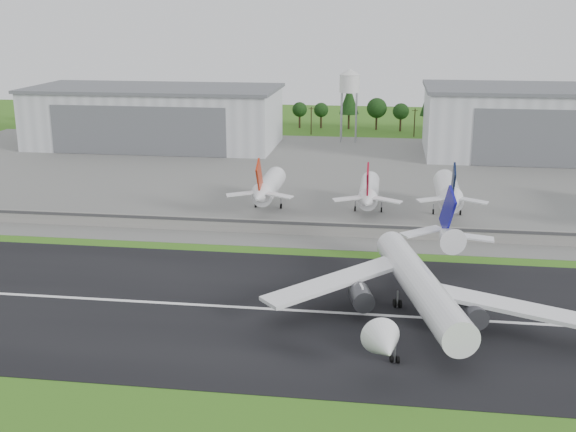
# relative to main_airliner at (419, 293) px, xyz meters

# --- Properties ---
(ground) EXTENTS (600.00, 600.00, 0.00)m
(ground) POSITION_rel_main_airliner_xyz_m (-17.80, -9.58, -4.89)
(ground) COLOR #336718
(ground) RESTS_ON ground
(runway) EXTENTS (320.00, 60.00, 0.10)m
(runway) POSITION_rel_main_airliner_xyz_m (-17.80, 0.42, -4.84)
(runway) COLOR black
(runway) RESTS_ON ground
(runway_centerline) EXTENTS (220.00, 1.00, 0.02)m
(runway_centerline) POSITION_rel_main_airliner_xyz_m (-17.80, 0.42, -4.78)
(runway_centerline) COLOR white
(runway_centerline) RESTS_ON runway
(apron) EXTENTS (320.00, 150.00, 0.10)m
(apron) POSITION_rel_main_airliner_xyz_m (-17.80, 110.42, -4.84)
(apron) COLOR slate
(apron) RESTS_ON ground
(blast_fence) EXTENTS (240.00, 0.61, 3.50)m
(blast_fence) POSITION_rel_main_airliner_xyz_m (-17.80, 45.41, -3.09)
(blast_fence) COLOR gray
(blast_fence) RESTS_ON ground
(hangar_west) EXTENTS (97.00, 44.00, 23.20)m
(hangar_west) POSITION_rel_main_airliner_xyz_m (-97.80, 155.34, 6.74)
(hangar_west) COLOR silver
(hangar_west) RESTS_ON ground
(hangar_east) EXTENTS (102.00, 47.00, 25.20)m
(hangar_east) POSITION_rel_main_airliner_xyz_m (57.20, 155.34, 7.73)
(hangar_east) COLOR silver
(hangar_east) RESTS_ON ground
(water_tower) EXTENTS (8.40, 8.40, 29.40)m
(water_tower) POSITION_rel_main_airliner_xyz_m (-22.80, 175.42, 19.66)
(water_tower) COLOR #99999E
(water_tower) RESTS_ON ground
(utility_poles) EXTENTS (230.00, 3.00, 12.00)m
(utility_poles) POSITION_rel_main_airliner_xyz_m (-17.80, 190.42, -4.89)
(utility_poles) COLOR black
(utility_poles) RESTS_ON ground
(treeline) EXTENTS (320.00, 16.00, 22.00)m
(treeline) POSITION_rel_main_airliner_xyz_m (-17.80, 205.42, -4.89)
(treeline) COLOR black
(treeline) RESTS_ON ground
(main_airliner) EXTENTS (55.72, 58.70, 18.17)m
(main_airliner) POSITION_rel_main_airliner_xyz_m (0.00, 0.00, 0.00)
(main_airliner) COLOR white
(main_airliner) RESTS_ON runway
(parked_jet_red_a) EXTENTS (7.36, 31.29, 16.61)m
(parked_jet_red_a) POSITION_rel_main_airliner_xyz_m (-38.05, 66.98, 1.21)
(parked_jet_red_a) COLOR white
(parked_jet_red_a) RESTS_ON ground
(parked_jet_red_b) EXTENTS (7.36, 31.29, 16.35)m
(parked_jet_red_b) POSITION_rel_main_airliner_xyz_m (-10.99, 66.93, 0.97)
(parked_jet_red_b) COLOR white
(parked_jet_red_b) RESTS_ON ground
(parked_jet_navy) EXTENTS (7.36, 31.29, 16.94)m
(parked_jet_navy) POSITION_rel_main_airliner_xyz_m (9.58, 67.02, 1.52)
(parked_jet_navy) COLOR white
(parked_jet_navy) RESTS_ON ground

